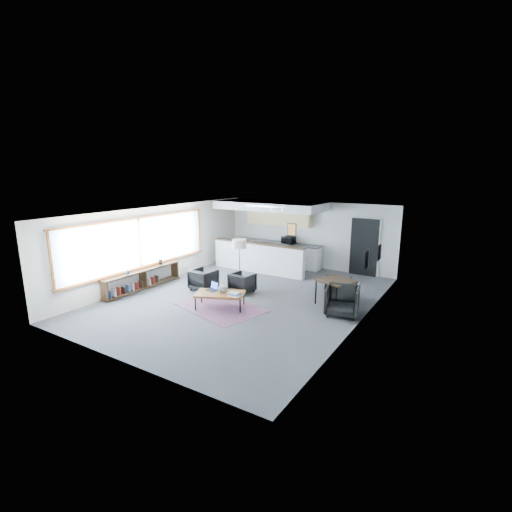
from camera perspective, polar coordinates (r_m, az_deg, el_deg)
The scene contains 21 objects.
room at distance 10.94m, azimuth -1.80°, elevation -0.04°, with size 7.02×9.02×2.62m.
window at distance 12.52m, azimuth -17.48°, elevation 1.76°, with size 0.10×5.95×1.66m.
console at distance 12.57m, azimuth -17.16°, elevation -3.49°, with size 0.35×3.00×0.80m.
kitchenette at distance 14.64m, azimuth 2.33°, elevation 3.61°, with size 4.20×1.96×2.60m.
doorway at distance 14.03m, azimuth 16.32°, elevation 1.42°, with size 1.10×0.12×2.15m.
track_light at distance 12.90m, azimuth 1.42°, elevation 7.49°, with size 1.60×0.07×0.15m.
wall_art_lower at distance 9.84m, azimuth 16.62°, elevation -0.59°, with size 0.03×0.38×0.48m.
wall_art_upper at distance 11.08m, azimuth 18.41°, elevation 0.52°, with size 0.03×0.34×0.44m.
kilim_rug at distance 10.58m, azimuth -5.50°, elevation -7.89°, with size 2.72×2.18×0.01m.
coffee_table at distance 10.44m, azimuth -5.55°, elevation -5.83°, with size 1.53×1.22×0.44m.
laptop at distance 10.67m, azimuth -6.61°, elevation -4.88°, with size 0.37×0.33×0.23m.
ceramic_pot at distance 10.37m, azimuth -5.15°, elevation -5.08°, with size 0.24×0.24×0.24m.
book_stack at distance 10.14m, azimuth -3.31°, elevation -5.89°, with size 0.33×0.27×0.10m.
coaster at distance 10.23m, azimuth -5.54°, elevation -6.02°, with size 0.12×0.12×0.01m.
armchair_left at distance 12.06m, azimuth -8.07°, elevation -3.47°, with size 0.73×0.68×0.75m, color black.
armchair_right at distance 11.72m, azimuth -2.11°, elevation -3.98°, with size 0.67×0.63×0.69m, color black.
floor_lamp at distance 12.07m, azimuth -2.58°, elevation 1.62°, with size 0.49×0.49×1.60m.
dining_table at distance 10.77m, azimuth 12.21°, elevation -3.97°, with size 1.16×1.16×0.75m.
dining_chair_near at distance 10.19m, azimuth 13.10°, elevation -6.84°, with size 0.72×0.67×0.74m, color black.
dining_chair_far at distance 11.33m, azimuth 12.51°, elevation -5.02°, with size 0.63×0.59×0.64m, color black.
microwave at distance 14.82m, azimuth 5.00°, elevation 2.60°, with size 0.50×0.28×0.34m, color black.
Camera 1 is at (5.91, -8.87, 3.78)m, focal length 26.00 mm.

